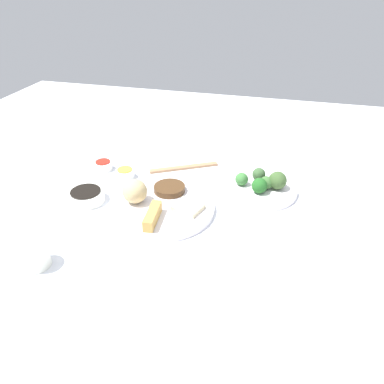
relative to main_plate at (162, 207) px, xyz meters
The scene contains 20 objects.
tabletop 0.02m from the main_plate, 102.96° to the left, with size 2.20×2.20×0.02m, color white.
main_plate is the anchor object (origin of this frame).
rice_scoop 0.09m from the main_plate, 90.89° to the left, with size 0.07×0.07×0.07m, color tan.
spring_roll 0.08m from the main_plate, behind, with size 0.10×0.03×0.03m, color #C49646.
crab_rangoon_wonton 0.08m from the main_plate, 89.11° to the right, with size 0.06×0.07×0.01m, color beige.
stir_fry_heap 0.08m from the main_plate, ahead, with size 0.09×0.09×0.02m, color #492F19.
broccoli_plate 0.30m from the main_plate, 55.74° to the right, with size 0.23×0.23×0.01m, color white.
broccoli_floret_0 0.26m from the main_plate, 49.15° to the right, with size 0.04×0.04×0.04m, color #3A7437.
broccoli_floret_1 0.33m from the main_plate, 49.00° to the right, with size 0.04×0.04×0.04m, color #3A5A33.
broccoli_floret_2 0.29m from the main_plate, 61.22° to the right, with size 0.05×0.05×0.05m, color #215D21.
broccoli_floret_3 0.35m from the main_plate, 59.76° to the right, with size 0.05×0.05×0.05m, color #3B582C.
broccoli_floret_4 0.32m from the main_plate, 58.40° to the right, with size 0.04×0.04×0.04m, color #3B6531.
soy_sauce_bowl 0.23m from the main_plate, 92.87° to the left, with size 0.10×0.10×0.03m, color white.
soy_sauce_bowl_liquid 0.23m from the main_plate, 92.87° to the left, with size 0.09×0.09×0.00m, color black.
sauce_ramekin_sweet_and_sour 0.32m from the main_plate, 56.00° to the left, with size 0.06×0.06×0.03m, color white.
sauce_ramekin_sweet_and_sour_liquid 0.32m from the main_plate, 56.00° to the left, with size 0.05×0.05×0.00m, color red.
sauce_ramekin_hot_mustard 0.23m from the main_plate, 49.80° to the left, with size 0.06×0.06×0.03m, color white.
sauce_ramekin_hot_mustard_liquid 0.23m from the main_plate, 49.80° to the left, with size 0.05×0.05×0.00m, color yellow.
teacup 0.35m from the main_plate, 144.34° to the left, with size 0.07×0.07×0.06m, color white.
chopsticks_pair 0.25m from the main_plate, ahead, with size 0.23×0.02×0.01m, color #A37753.
Camera 1 is at (-0.82, -0.31, 0.61)m, focal length 35.22 mm.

